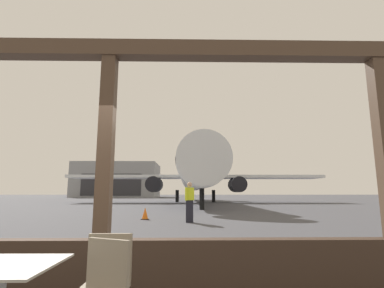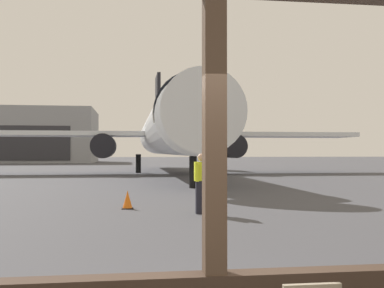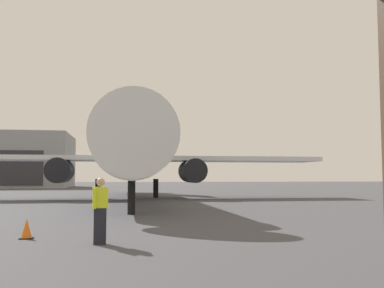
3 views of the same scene
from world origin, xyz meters
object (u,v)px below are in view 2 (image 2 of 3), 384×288
(airplane, at_px, (169,130))
(traffic_cone, at_px, (128,200))
(ground_crew_worker, at_px, (201,183))
(distant_hangar, at_px, (32,136))

(airplane, relative_size, traffic_cone, 61.53)
(ground_crew_worker, height_order, traffic_cone, ground_crew_worker)
(traffic_cone, distance_m, distant_hangar, 66.91)
(ground_crew_worker, bearing_deg, distant_hangar, 105.67)
(ground_crew_worker, bearing_deg, traffic_cone, 146.24)
(airplane, xyz_separation_m, ground_crew_worker, (-1.01, -22.94, -2.62))
(traffic_cone, relative_size, distant_hangar, 0.03)
(ground_crew_worker, distance_m, traffic_cone, 2.63)
(ground_crew_worker, distance_m, distant_hangar, 68.79)
(distant_hangar, bearing_deg, airplane, -65.63)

